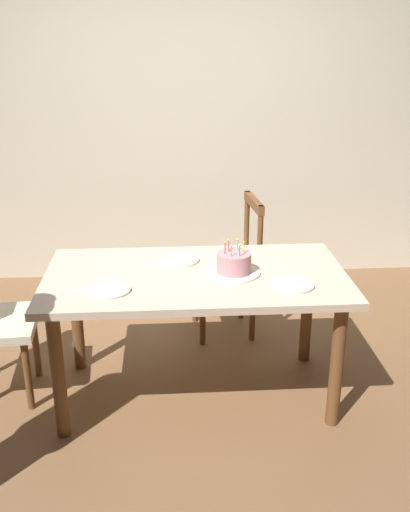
# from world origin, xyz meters

# --- Properties ---
(ground) EXTENTS (6.40, 6.40, 0.00)m
(ground) POSITION_xyz_m (0.00, 0.00, 0.00)
(ground) COLOR brown
(back_wall) EXTENTS (6.40, 0.10, 2.60)m
(back_wall) POSITION_xyz_m (0.00, 1.85, 1.30)
(back_wall) COLOR beige
(back_wall) RESTS_ON ground
(dining_table) EXTENTS (1.62, 0.86, 0.75)m
(dining_table) POSITION_xyz_m (0.00, 0.00, 0.66)
(dining_table) COLOR beige
(dining_table) RESTS_ON ground
(birthday_cake) EXTENTS (0.28, 0.28, 0.19)m
(birthday_cake) POSITION_xyz_m (0.20, -0.02, 0.80)
(birthday_cake) COLOR silver
(birthday_cake) RESTS_ON dining_table
(plate_near_celebrant) EXTENTS (0.22, 0.22, 0.01)m
(plate_near_celebrant) POSITION_xyz_m (-0.44, -0.19, 0.76)
(plate_near_celebrant) COLOR silver
(plate_near_celebrant) RESTS_ON dining_table
(plate_far_side) EXTENTS (0.22, 0.22, 0.01)m
(plate_far_side) POSITION_xyz_m (-0.08, 0.19, 0.76)
(plate_far_side) COLOR silver
(plate_far_side) RESTS_ON dining_table
(plate_near_guest) EXTENTS (0.22, 0.22, 0.01)m
(plate_near_guest) POSITION_xyz_m (0.49, -0.19, 0.76)
(plate_near_guest) COLOR silver
(plate_near_guest) RESTS_ON dining_table
(fork_near_celebrant) EXTENTS (0.18, 0.05, 0.01)m
(fork_near_celebrant) POSITION_xyz_m (-0.60, -0.21, 0.75)
(fork_near_celebrant) COLOR silver
(fork_near_celebrant) RESTS_ON dining_table
(fork_far_side) EXTENTS (0.18, 0.02, 0.01)m
(fork_far_side) POSITION_xyz_m (-0.24, 0.17, 0.75)
(fork_far_side) COLOR silver
(fork_far_side) RESTS_ON dining_table
(chair_spindle_back) EXTENTS (0.48, 0.48, 0.95)m
(chair_spindle_back) POSITION_xyz_m (0.26, 0.75, 0.46)
(chair_spindle_back) COLOR beige
(chair_spindle_back) RESTS_ON ground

